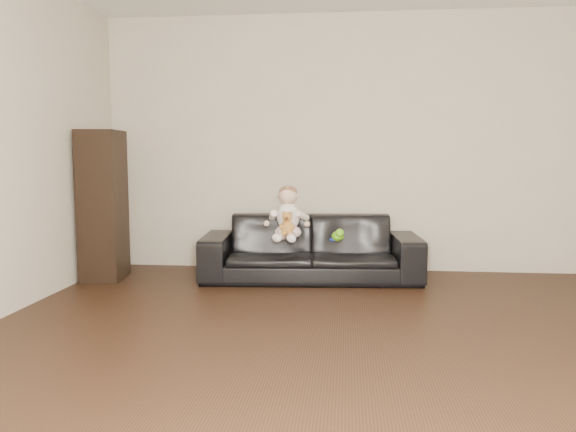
# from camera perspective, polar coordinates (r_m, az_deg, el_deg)

# --- Properties ---
(floor) EXTENTS (5.50, 5.50, 0.00)m
(floor) POSITION_cam_1_polar(r_m,az_deg,el_deg) (3.26, 5.88, -15.09)
(floor) COLOR black
(floor) RESTS_ON ground
(wall_back) EXTENTS (5.00, 0.00, 5.00)m
(wall_back) POSITION_cam_1_polar(r_m,az_deg,el_deg) (5.79, 6.10, 7.33)
(wall_back) COLOR beige
(wall_back) RESTS_ON ground
(sofa) EXTENTS (2.11, 0.96, 0.60)m
(sofa) POSITION_cam_1_polar(r_m,az_deg,el_deg) (5.38, 2.32, -3.25)
(sofa) COLOR black
(sofa) RESTS_ON floor
(cabinet) EXTENTS (0.41, 0.52, 1.41)m
(cabinet) POSITION_cam_1_polar(r_m,az_deg,el_deg) (5.60, -18.26, 1.02)
(cabinet) COLOR black
(cabinet) RESTS_ON floor
(shelf_item) EXTENTS (0.21, 0.27, 0.28)m
(shelf_item) POSITION_cam_1_polar(r_m,az_deg,el_deg) (5.57, -18.18, 4.28)
(shelf_item) COLOR silver
(shelf_item) RESTS_ON cabinet
(baby) EXTENTS (0.35, 0.43, 0.50)m
(baby) POSITION_cam_1_polar(r_m,az_deg,el_deg) (5.24, -0.02, 0.01)
(baby) COLOR #FCD5DC
(baby) RESTS_ON sofa
(teddy_bear) EXTENTS (0.14, 0.14, 0.22)m
(teddy_bear) POSITION_cam_1_polar(r_m,az_deg,el_deg) (5.09, -0.09, -0.79)
(teddy_bear) COLOR #B67B34
(teddy_bear) RESTS_ON sofa
(toy_green) EXTENTS (0.16, 0.17, 0.09)m
(toy_green) POSITION_cam_1_polar(r_m,az_deg,el_deg) (5.18, 5.07, -2.04)
(toy_green) COLOR #65C717
(toy_green) RESTS_ON sofa
(toy_rattle) EXTENTS (0.06, 0.06, 0.06)m
(toy_rattle) POSITION_cam_1_polar(r_m,az_deg,el_deg) (5.17, 5.15, -2.23)
(toy_rattle) COLOR #DA5219
(toy_rattle) RESTS_ON sofa
(toy_blue_disc) EXTENTS (0.12, 0.12, 0.01)m
(toy_blue_disc) POSITION_cam_1_polar(r_m,az_deg,el_deg) (5.24, 4.77, -2.38)
(toy_blue_disc) COLOR blue
(toy_blue_disc) RESTS_ON sofa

